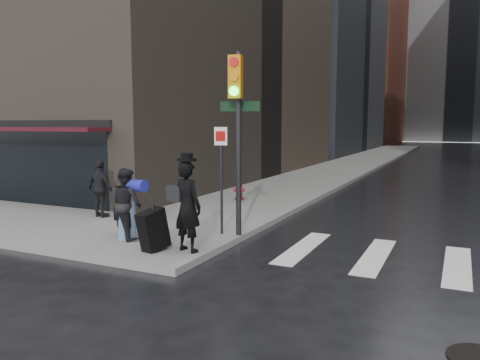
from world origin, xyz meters
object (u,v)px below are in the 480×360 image
object	(u,v)px
man_overcoat	(180,210)
man_greycoat	(100,189)
fire_hydrant	(239,192)
traffic_light	(236,119)
man_jeans	(127,203)

from	to	relation	value
man_overcoat	man_greycoat	xyz separation A→B (m)	(-4.04, 2.11, -0.05)
fire_hydrant	man_overcoat	bearing A→B (deg)	-75.03
man_overcoat	fire_hydrant	distance (m)	6.76
traffic_light	fire_hydrant	distance (m)	5.82
man_overcoat	traffic_light	xyz separation A→B (m)	(0.45, 1.72, 1.90)
man_jeans	traffic_light	size ratio (longest dim) A/B	0.38
man_overcoat	man_jeans	size ratio (longest dim) A/B	1.26
man_greycoat	traffic_light	distance (m)	4.91
man_greycoat	traffic_light	xyz separation A→B (m)	(4.49, -0.39, 1.95)
man_overcoat	traffic_light	distance (m)	2.60
man_jeans	man_greycoat	distance (m)	2.90
man_overcoat	traffic_light	size ratio (longest dim) A/B	0.49
man_overcoat	traffic_light	world-z (taller)	traffic_light
man_overcoat	fire_hydrant	xyz separation A→B (m)	(-1.74, 6.51, -0.58)
man_greycoat	traffic_light	size ratio (longest dim) A/B	0.38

